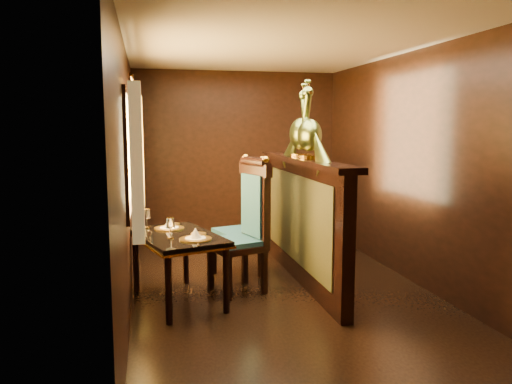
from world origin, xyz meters
TOP-DOWN VIEW (x-y plane):
  - ground at (0.00, 0.00)m, footprint 5.00×5.00m
  - room_shell at (-0.09, 0.02)m, footprint 3.04×5.04m
  - partition at (0.32, 0.30)m, footprint 0.26×2.70m
  - dining_table at (-1.06, -0.08)m, footprint 0.99×1.29m
  - chair_left at (-0.32, 0.12)m, footprint 0.64×0.65m
  - chair_right at (-0.22, 0.65)m, footprint 0.62×0.63m
  - peacock_left at (0.33, 0.08)m, footprint 0.25×0.66m
  - peacock_right at (0.33, 0.36)m, footprint 0.26×0.69m

SIDE VIEW (x-z plane):
  - ground at x=0.00m, z-range 0.00..0.00m
  - dining_table at x=-1.06m, z-range 0.17..1.04m
  - partition at x=0.32m, z-range 0.03..1.39m
  - chair_right at x=-0.22m, z-range 0.03..1.40m
  - chair_left at x=-0.32m, z-range 0.03..1.44m
  - room_shell at x=-0.09m, z-range 0.32..2.84m
  - peacock_left at x=0.33m, z-range 1.36..2.15m
  - peacock_right at x=0.33m, z-range 1.36..2.18m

